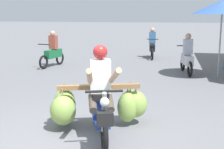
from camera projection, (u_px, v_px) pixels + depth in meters
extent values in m
plane|color=slate|center=(71.00, 141.00, 5.21)|extent=(120.00, 120.00, 0.00)
torus|color=black|center=(104.00, 135.00, 4.72)|extent=(0.24, 0.56, 0.56)
torus|color=black|center=(98.00, 111.00, 5.89)|extent=(0.24, 0.56, 0.56)
cube|color=navy|center=(102.00, 121.00, 5.20)|extent=(0.40, 0.61, 0.08)
cube|color=navy|center=(100.00, 104.00, 5.56)|extent=(0.46, 0.69, 0.36)
cube|color=black|center=(100.00, 93.00, 5.43)|extent=(0.43, 0.65, 0.10)
cylinder|color=gray|center=(104.00, 112.00, 4.71)|extent=(0.15, 0.29, 0.69)
cylinder|color=black|center=(104.00, 91.00, 4.61)|extent=(0.55, 0.21, 0.04)
sphere|color=silver|center=(105.00, 102.00, 4.56)|extent=(0.14, 0.14, 0.14)
cube|color=black|center=(105.00, 119.00, 4.57)|extent=(0.28, 0.22, 0.20)
cube|color=navy|center=(104.00, 116.00, 4.66)|extent=(0.18, 0.30, 0.04)
cube|color=olive|center=(99.00, 87.00, 5.65)|extent=(1.46, 0.54, 0.08)
cube|color=olive|center=(98.00, 86.00, 5.83)|extent=(1.31, 0.48, 0.06)
ellipsoid|color=#8CAF4E|center=(63.00, 111.00, 5.57)|extent=(0.56, 0.53, 0.53)
cylinder|color=#998459|center=(62.00, 93.00, 5.51)|extent=(0.02, 0.02, 0.17)
ellipsoid|color=#8DB150|center=(65.00, 105.00, 5.93)|extent=(0.42, 0.38, 0.62)
cylinder|color=#998459|center=(64.00, 87.00, 5.86)|extent=(0.02, 0.02, 0.12)
ellipsoid|color=#87AA49|center=(127.00, 107.00, 5.81)|extent=(0.50, 0.48, 0.57)
cylinder|color=#998459|center=(128.00, 90.00, 5.74)|extent=(0.02, 0.02, 0.16)
ellipsoid|color=#87AB4A|center=(130.00, 101.00, 6.06)|extent=(0.33, 0.30, 0.45)
cylinder|color=#998459|center=(130.00, 87.00, 6.01)|extent=(0.02, 0.02, 0.18)
ellipsoid|color=#89AC4C|center=(136.00, 104.00, 5.90)|extent=(0.56, 0.54, 0.51)
cylinder|color=#998459|center=(136.00, 88.00, 5.84)|extent=(0.02, 0.02, 0.17)
cube|color=silver|center=(100.00, 76.00, 5.25)|extent=(0.39, 0.31, 0.56)
sphere|color=#B22626|center=(100.00, 52.00, 5.15)|extent=(0.24, 0.24, 0.24)
cylinder|color=tan|center=(114.00, 76.00, 4.93)|extent=(0.35, 0.70, 0.39)
cylinder|color=tan|center=(90.00, 77.00, 4.89)|extent=(0.25, 0.72, 0.39)
cylinder|color=#4C4238|center=(109.00, 102.00, 5.24)|extent=(0.26, 0.46, 0.27)
cylinder|color=#4C4238|center=(93.00, 103.00, 5.20)|extent=(0.26, 0.46, 0.27)
torus|color=black|center=(152.00, 54.00, 13.91)|extent=(0.13, 0.53, 0.52)
torus|color=black|center=(152.00, 51.00, 14.99)|extent=(0.13, 0.53, 0.52)
cube|color=black|center=(152.00, 47.00, 14.50)|extent=(0.32, 0.92, 0.32)
cylinder|color=black|center=(153.00, 39.00, 13.83)|extent=(0.50, 0.08, 0.04)
cube|color=#386699|center=(152.00, 37.00, 14.43)|extent=(0.32, 0.23, 0.52)
sphere|color=tan|center=(153.00, 30.00, 14.34)|extent=(0.20, 0.20, 0.20)
torus|color=black|center=(183.00, 64.00, 11.37)|extent=(0.17, 0.53, 0.52)
torus|color=black|center=(190.00, 69.00, 10.29)|extent=(0.17, 0.53, 0.52)
cube|color=silver|center=(187.00, 60.00, 10.69)|extent=(0.40, 0.93, 0.32)
cylinder|color=black|center=(184.00, 46.00, 11.19)|extent=(0.50, 0.13, 0.04)
cube|color=#B2B7C6|center=(188.00, 47.00, 10.58)|extent=(0.33, 0.25, 0.52)
sphere|color=tan|center=(188.00, 36.00, 10.53)|extent=(0.20, 0.20, 0.20)
torus|color=black|center=(44.00, 62.00, 11.72)|extent=(0.20, 0.52, 0.52)
torus|color=black|center=(60.00, 58.00, 12.71)|extent=(0.20, 0.52, 0.52)
cube|color=#196638|center=(53.00, 54.00, 12.26)|extent=(0.44, 0.93, 0.32)
cylinder|color=black|center=(44.00, 44.00, 11.64)|extent=(0.49, 0.15, 0.04)
cube|color=#994738|center=(53.00, 42.00, 12.19)|extent=(0.34, 0.26, 0.52)
sphere|color=tan|center=(53.00, 33.00, 12.10)|extent=(0.20, 0.20, 0.20)
cylinder|color=#99999E|center=(220.00, 45.00, 9.91)|extent=(0.05, 0.05, 2.14)
cone|color=#3860B2|center=(222.00, 7.00, 9.67)|extent=(1.90, 1.90, 0.43)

